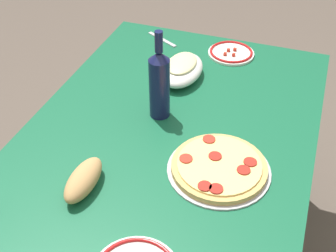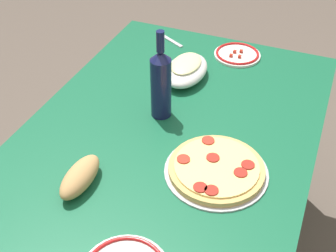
{
  "view_description": "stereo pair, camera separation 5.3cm",
  "coord_description": "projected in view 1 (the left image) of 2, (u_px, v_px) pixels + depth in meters",
  "views": [
    {
      "loc": [
        1.05,
        0.37,
        1.68
      ],
      "look_at": [
        0.0,
        0.0,
        0.77
      ],
      "focal_mm": 47.49,
      "sensor_mm": 36.0,
      "label": 1
    },
    {
      "loc": [
        1.03,
        0.42,
        1.68
      ],
      "look_at": [
        0.0,
        0.0,
        0.77
      ],
      "focal_mm": 47.49,
      "sensor_mm": 36.0,
      "label": 2
    }
  ],
  "objects": [
    {
      "name": "fork_left",
      "position": [
        162.0,
        39.0,
        1.94
      ],
      "size": [
        0.1,
        0.16,
        0.0
      ],
      "primitive_type": "cube",
      "rotation": [
        0.0,
        0.0,
        4.21
      ],
      "color": "#B7B7BC",
      "rests_on": "dining_table"
    },
    {
      "name": "dining_table",
      "position": [
        168.0,
        158.0,
        1.53
      ],
      "size": [
        1.39,
        0.93,
        0.74
      ],
      "color": "#145938",
      "rests_on": "ground"
    },
    {
      "name": "baked_pasta_dish",
      "position": [
        182.0,
        69.0,
        1.69
      ],
      "size": [
        0.24,
        0.15,
        0.08
      ],
      "color": "white",
      "rests_on": "dining_table"
    },
    {
      "name": "pepperoni_pizza",
      "position": [
        219.0,
        167.0,
        1.31
      ],
      "size": [
        0.31,
        0.31,
        0.03
      ],
      "color": "#B7B7BC",
      "rests_on": "dining_table"
    },
    {
      "name": "side_plate_far",
      "position": [
        231.0,
        53.0,
        1.84
      ],
      "size": [
        0.19,
        0.19,
        0.02
      ],
      "color": "white",
      "rests_on": "dining_table"
    },
    {
      "name": "bread_loaf",
      "position": [
        83.0,
        180.0,
        1.25
      ],
      "size": [
        0.18,
        0.07,
        0.07
      ],
      "primitive_type": "ellipsoid",
      "color": "tan",
      "rests_on": "dining_table"
    },
    {
      "name": "wine_bottle",
      "position": [
        159.0,
        83.0,
        1.45
      ],
      "size": [
        0.07,
        0.07,
        0.32
      ],
      "color": "#141942",
      "rests_on": "dining_table"
    }
  ]
}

